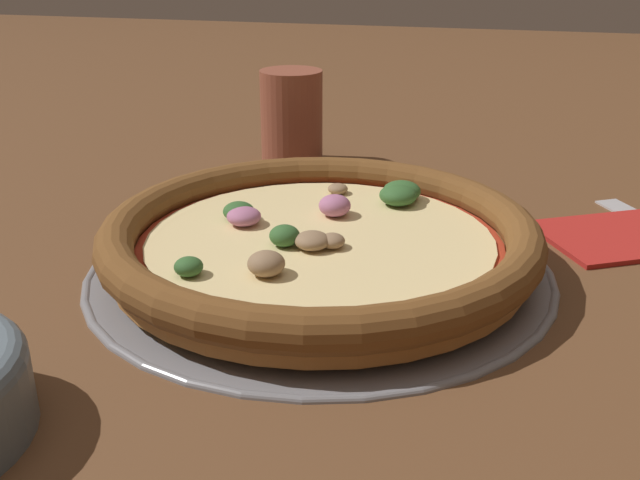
# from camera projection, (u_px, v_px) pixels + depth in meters

# --- Properties ---
(ground_plane) EXTENTS (3.00, 3.00, 0.00)m
(ground_plane) POSITION_uv_depth(u_px,v_px,m) (320.00, 270.00, 0.55)
(ground_plane) COLOR brown
(pizza_tray) EXTENTS (0.34, 0.34, 0.01)m
(pizza_tray) POSITION_uv_depth(u_px,v_px,m) (320.00, 265.00, 0.55)
(pizza_tray) COLOR gray
(pizza_tray) RESTS_ON ground_plane
(pizza) EXTENTS (0.32, 0.32, 0.04)m
(pizza) POSITION_uv_depth(u_px,v_px,m) (320.00, 238.00, 0.54)
(pizza) COLOR #A86B33
(pizza) RESTS_ON pizza_tray
(drinking_cup) EXTENTS (0.06, 0.06, 0.10)m
(drinking_cup) POSITION_uv_depth(u_px,v_px,m) (292.00, 118.00, 0.78)
(drinking_cup) COLOR brown
(drinking_cup) RESTS_ON ground_plane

